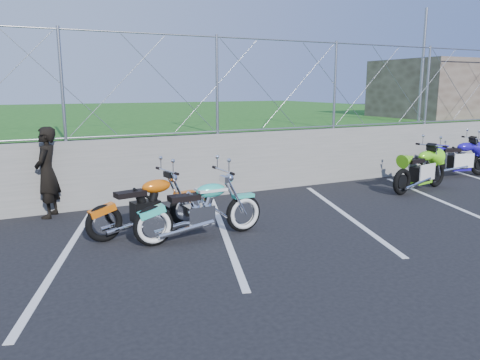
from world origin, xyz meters
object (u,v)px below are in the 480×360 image
sportbike_green (421,171)px  sportbike_blue (459,160)px  cruiser_turquoise (202,212)px  person_standing (47,173)px  naked_orange (148,207)px

sportbike_green → sportbike_blue: bearing=8.0°
cruiser_turquoise → sportbike_blue: (7.74, 1.70, 0.02)m
sportbike_green → person_standing: person_standing is taller
cruiser_turquoise → person_standing: size_ratio=1.30×
sportbike_green → cruiser_turquoise: bearing=178.4°
naked_orange → sportbike_blue: 8.47m
sportbike_green → sportbike_blue: (2.17, 0.76, -0.00)m
sportbike_blue → person_standing: 9.74m
sportbike_green → sportbike_blue: 2.30m
sportbike_blue → person_standing: size_ratio=1.19×
cruiser_turquoise → naked_orange: (-0.66, 0.61, 0.00)m
person_standing → sportbike_green: bearing=103.3°
cruiser_turquoise → sportbike_green: size_ratio=1.09×
naked_orange → sportbike_blue: (8.40, 1.09, 0.02)m
cruiser_turquoise → sportbike_green: 5.65m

